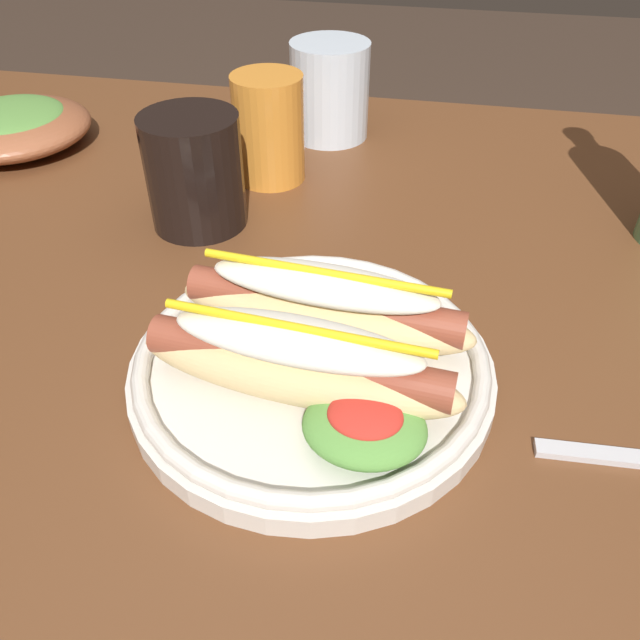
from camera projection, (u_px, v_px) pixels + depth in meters
dining_table at (298, 360)px, 0.61m from camera, size 1.41×0.86×0.74m
hot_dog_plate at (313, 354)px, 0.44m from camera, size 0.25×0.25×0.08m
soda_cup at (195, 172)px, 0.59m from camera, size 0.09×0.09×0.10m
water_cup at (330, 91)px, 0.74m from camera, size 0.09×0.09×0.11m
extra_cup at (269, 129)px, 0.66m from camera, size 0.07×0.07×0.11m
side_bowl at (12, 125)px, 0.74m from camera, size 0.18×0.18×0.05m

